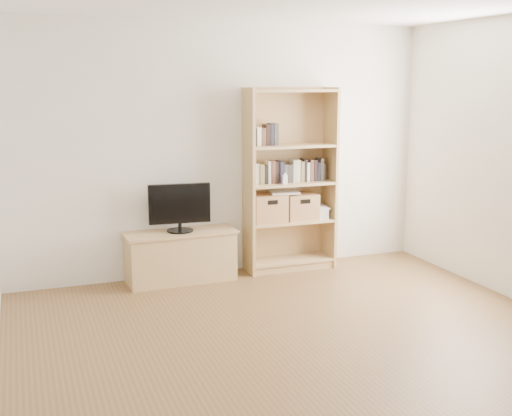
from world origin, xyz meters
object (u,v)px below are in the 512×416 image
television (180,208)px  basket_left (268,208)px  laptop (284,192)px  basket_right (300,206)px  tv_stand (181,257)px  baby_monitor (285,180)px  bookshelf (290,180)px

television → basket_left: bearing=7.0°
basket_left → television: bearing=-177.9°
television → laptop: bearing=6.2°
basket_right → television: bearing=-176.9°
tv_stand → basket_right: size_ratio=3.19×
television → basket_right: bearing=6.5°
television → baby_monitor: bearing=1.5°
tv_stand → basket_right: basket_right is taller
bookshelf → television: bookshelf is taller
television → baby_monitor: (1.11, -0.08, 0.24)m
bookshelf → television: size_ratio=3.14×
television → laptop: television is taller
baby_monitor → basket_right: baby_monitor is taller
basket_right → laptop: bearing=-175.1°
television → basket_left: size_ratio=1.73×
tv_stand → baby_monitor: bearing=-6.1°
basket_left → baby_monitor: bearing=-34.0°
tv_stand → bookshelf: (1.22, 0.03, 0.72)m
basket_left → laptop: 0.24m
tv_stand → basket_left: basket_left is taller
basket_left → basket_right: basket_left is taller
television → tv_stand: bearing=-174.5°
baby_monitor → tv_stand: bearing=178.8°
bookshelf → laptop: (-0.07, -0.02, -0.13)m
baby_monitor → laptop: 0.18m
baby_monitor → laptop: baby_monitor is taller
tv_stand → laptop: laptop is taller
tv_stand → laptop: size_ratio=3.59×
television → baby_monitor: baby_monitor is taller
television → basket_right: 1.34m
baby_monitor → basket_right: bearing=26.7°
baby_monitor → basket_left: size_ratio=0.27×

